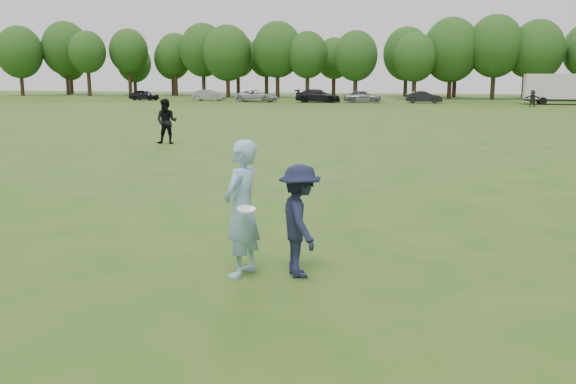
# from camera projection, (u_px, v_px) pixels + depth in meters

# --- Properties ---
(ground) EXTENTS (200.00, 200.00, 0.00)m
(ground) POSITION_uv_depth(u_px,v_px,m) (234.00, 263.00, 9.81)
(ground) COLOR #2A4E16
(ground) RESTS_ON ground
(thrower) EXTENTS (0.61, 0.82, 2.06)m
(thrower) POSITION_uv_depth(u_px,v_px,m) (241.00, 209.00, 9.04)
(thrower) COLOR #89B4D4
(thrower) RESTS_ON ground
(defender) EXTENTS (1.08, 1.27, 1.70)m
(defender) POSITION_uv_depth(u_px,v_px,m) (300.00, 221.00, 9.06)
(defender) COLOR #181C35
(defender) RESTS_ON ground
(player_far_a) EXTENTS (1.07, 0.89, 1.99)m
(player_far_a) POSITION_uv_depth(u_px,v_px,m) (167.00, 122.00, 26.83)
(player_far_a) COLOR black
(player_far_a) RESTS_ON ground
(player_far_d) EXTENTS (1.56, 0.59, 1.65)m
(player_far_d) POSITION_uv_depth(u_px,v_px,m) (533.00, 99.00, 58.96)
(player_far_d) COLOR #252525
(player_far_d) RESTS_ON ground
(car_a) EXTENTS (3.94, 1.90, 1.30)m
(car_a) POSITION_uv_depth(u_px,v_px,m) (144.00, 95.00, 75.86)
(car_a) COLOR black
(car_a) RESTS_ON ground
(car_b) EXTENTS (4.09, 1.53, 1.33)m
(car_b) POSITION_uv_depth(u_px,v_px,m) (208.00, 95.00, 74.32)
(car_b) COLOR gray
(car_b) RESTS_ON ground
(car_c) EXTENTS (4.96, 2.32, 1.37)m
(car_c) POSITION_uv_depth(u_px,v_px,m) (257.00, 96.00, 70.89)
(car_c) COLOR #ADAEB2
(car_c) RESTS_ON ground
(car_d) EXTENTS (5.23, 2.33, 1.49)m
(car_d) POSITION_uv_depth(u_px,v_px,m) (318.00, 96.00, 69.26)
(car_d) COLOR black
(car_d) RESTS_ON ground
(car_e) EXTENTS (4.31, 2.04, 1.43)m
(car_e) POSITION_uv_depth(u_px,v_px,m) (362.00, 96.00, 68.70)
(car_e) COLOR slate
(car_e) RESTS_ON ground
(car_f) EXTENTS (4.13, 1.74, 1.33)m
(car_f) POSITION_uv_depth(u_px,v_px,m) (424.00, 97.00, 67.66)
(car_f) COLOR black
(car_f) RESTS_ON ground
(disc_in_play) EXTENTS (0.31, 0.32, 0.09)m
(disc_in_play) POSITION_uv_depth(u_px,v_px,m) (246.00, 209.00, 8.67)
(disc_in_play) COLOR white
(disc_in_play) RESTS_ON ground
(cargo_trailer) EXTENTS (9.00, 2.75, 3.20)m
(cargo_trailer) POSITION_uv_depth(u_px,v_px,m) (565.00, 88.00, 63.98)
(cargo_trailer) COLOR silver
(cargo_trailer) RESTS_ON ground
(treeline) EXTENTS (130.35, 18.39, 11.74)m
(treeline) POSITION_uv_depth(u_px,v_px,m) (451.00, 51.00, 80.90)
(treeline) COLOR #332114
(treeline) RESTS_ON ground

